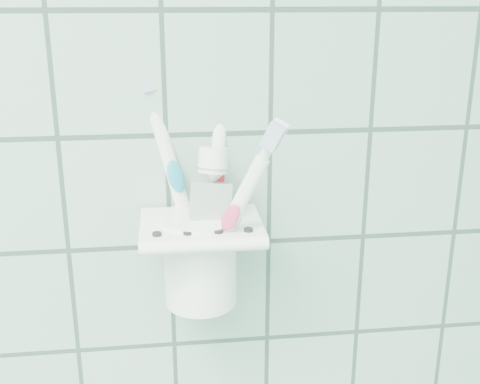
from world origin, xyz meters
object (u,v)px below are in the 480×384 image
(toothbrush_blue, at_px, (206,188))
(toothbrush_orange, at_px, (187,198))
(cup, at_px, (200,256))
(toothbrush_pink, at_px, (204,179))
(toothpaste_tube, at_px, (202,219))
(holder_bracket, at_px, (201,228))

(toothbrush_blue, bearing_deg, toothbrush_orange, -163.03)
(cup, relative_size, toothbrush_pink, 0.40)
(toothbrush_orange, relative_size, toothpaste_tube, 1.29)
(holder_bracket, relative_size, toothbrush_pink, 0.50)
(toothbrush_orange, height_order, toothpaste_tube, toothbrush_orange)
(cup, height_order, toothpaste_tube, toothpaste_tube)
(holder_bracket, height_order, toothbrush_blue, toothbrush_blue)
(toothpaste_tube, bearing_deg, toothbrush_pink, 82.56)
(toothbrush_blue, relative_size, toothpaste_tube, 1.40)
(toothbrush_blue, distance_m, toothpaste_tube, 0.03)
(toothbrush_pink, distance_m, toothpaste_tube, 0.04)
(cup, height_order, toothbrush_blue, toothbrush_blue)
(cup, bearing_deg, toothbrush_orange, -141.44)
(cup, distance_m, toothbrush_blue, 0.07)
(toothbrush_pink, bearing_deg, toothbrush_orange, -146.17)
(cup, xyz_separation_m, toothpaste_tube, (0.00, -0.02, 0.04))
(toothpaste_tube, bearing_deg, toothbrush_blue, 73.37)
(holder_bracket, xyz_separation_m, toothbrush_pink, (0.00, 0.02, 0.04))
(toothpaste_tube, bearing_deg, cup, 95.12)
(holder_bracket, xyz_separation_m, cup, (-0.00, 0.00, -0.03))
(cup, distance_m, toothpaste_tube, 0.05)
(toothpaste_tube, bearing_deg, toothbrush_orange, 142.98)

